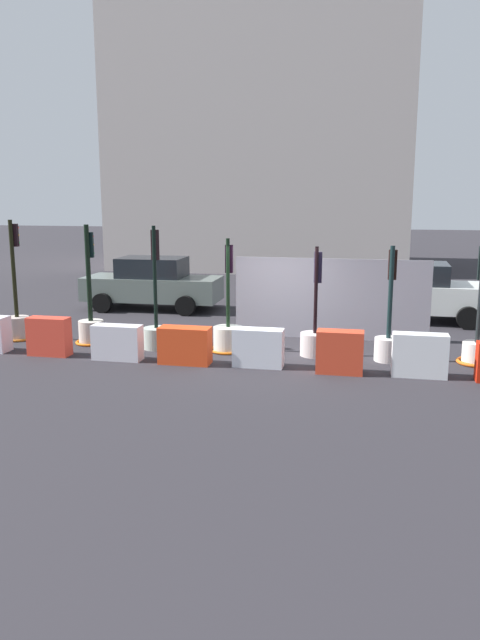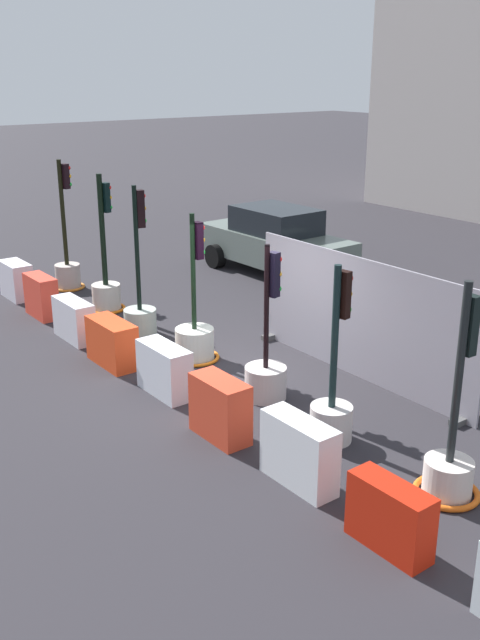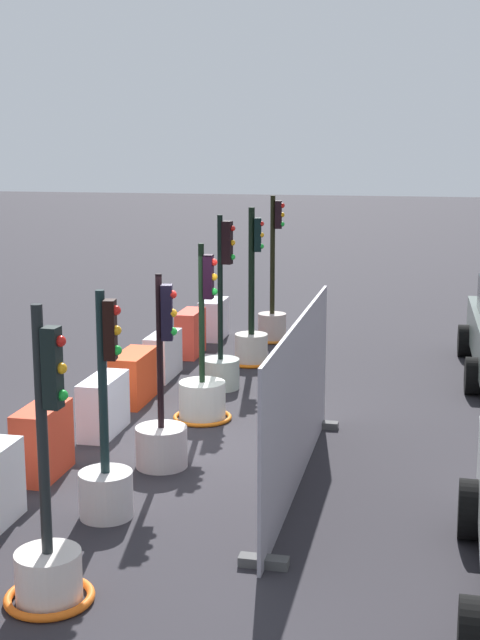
{
  "view_description": "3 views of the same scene",
  "coord_description": "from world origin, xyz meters",
  "px_view_note": "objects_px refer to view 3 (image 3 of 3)",
  "views": [
    {
      "loc": [
        2.26,
        -13.85,
        3.61
      ],
      "look_at": [
        -0.69,
        -0.15,
        0.8
      ],
      "focal_mm": 34.38,
      "sensor_mm": 36.0,
      "label": 1
    },
    {
      "loc": [
        9.32,
        -6.68,
        5.03
      ],
      "look_at": [
        -0.06,
        0.34,
        0.96
      ],
      "focal_mm": 40.68,
      "sensor_mm": 36.0,
      "label": 2
    },
    {
      "loc": [
        11.59,
        3.39,
        4.14
      ],
      "look_at": [
        -2.39,
        0.32,
        1.29
      ],
      "focal_mm": 50.17,
      "sensor_mm": 36.0,
      "label": 3
    }
  ],
  "objects_px": {
    "traffic_light_3": "(203,393)",
    "construction_barrier_2": "(163,355)",
    "traffic_light_5": "(106,472)",
    "construction_barrier_3": "(134,377)",
    "traffic_light_0": "(272,316)",
    "construction_barrier_4": "(104,406)",
    "construction_barrier_0": "(214,319)",
    "traffic_light_1": "(252,338)",
    "construction_barrier_1": "(190,333)",
    "traffic_light_4": "(162,433)",
    "traffic_light_6": "(49,555)",
    "traffic_light_2": "(221,358)",
    "construction_barrier_5": "(43,442)"
  },
  "relations": [
    {
      "from": "traffic_light_3",
      "to": "construction_barrier_2",
      "type": "height_order",
      "value": "traffic_light_3"
    },
    {
      "from": "traffic_light_3",
      "to": "construction_barrier_2",
      "type": "relative_size",
      "value": 2.39
    },
    {
      "from": "traffic_light_5",
      "to": "construction_barrier_3",
      "type": "distance_m",
      "value": 4.55
    },
    {
      "from": "traffic_light_0",
      "to": "construction_barrier_4",
      "type": "bearing_deg",
      "value": -10.99
    },
    {
      "from": "construction_barrier_0",
      "to": "traffic_light_1",
      "type": "bearing_deg",
      "value": 31.47
    },
    {
      "from": "traffic_light_3",
      "to": "construction_barrier_2",
      "type": "distance_m",
      "value": 2.62
    },
    {
      "from": "traffic_light_5",
      "to": "construction_barrier_1",
      "type": "bearing_deg",
      "value": -171.46
    },
    {
      "from": "construction_barrier_3",
      "to": "traffic_light_4",
      "type": "bearing_deg",
      "value": 25.81
    },
    {
      "from": "traffic_light_6",
      "to": "construction_barrier_4",
      "type": "xyz_separation_m",
      "value": [
        -4.67,
        -1.26,
        -0.04
      ]
    },
    {
      "from": "traffic_light_0",
      "to": "traffic_light_2",
      "type": "bearing_deg",
      "value": -2.8
    },
    {
      "from": "construction_barrier_3",
      "to": "construction_barrier_4",
      "type": "distance_m",
      "value": 1.63
    },
    {
      "from": "traffic_light_4",
      "to": "construction_barrier_2",
      "type": "bearing_deg",
      "value": -163.01
    },
    {
      "from": "construction_barrier_1",
      "to": "construction_barrier_2",
      "type": "xyz_separation_m",
      "value": [
        1.71,
        -0.03,
        -0.05
      ]
    },
    {
      "from": "construction_barrier_2",
      "to": "construction_barrier_4",
      "type": "height_order",
      "value": "construction_barrier_4"
    },
    {
      "from": "construction_barrier_4",
      "to": "traffic_light_6",
      "type": "bearing_deg",
      "value": 15.04
    },
    {
      "from": "construction_barrier_1",
      "to": "construction_barrier_3",
      "type": "xyz_separation_m",
      "value": [
        3.3,
        -0.03,
        -0.04
      ]
    },
    {
      "from": "traffic_light_6",
      "to": "traffic_light_1",
      "type": "bearing_deg",
      "value": -179.98
    },
    {
      "from": "traffic_light_2",
      "to": "traffic_light_6",
      "type": "relative_size",
      "value": 1.07
    },
    {
      "from": "traffic_light_2",
      "to": "construction_barrier_5",
      "type": "distance_m",
      "value": 4.64
    },
    {
      "from": "traffic_light_2",
      "to": "construction_barrier_2",
      "type": "bearing_deg",
      "value": -113.02
    },
    {
      "from": "construction_barrier_2",
      "to": "traffic_light_3",
      "type": "bearing_deg",
      "value": 30.33
    },
    {
      "from": "traffic_light_0",
      "to": "construction_barrier_2",
      "type": "distance_m",
      "value": 3.62
    },
    {
      "from": "traffic_light_3",
      "to": "traffic_light_5",
      "type": "distance_m",
      "value": 3.73
    },
    {
      "from": "construction_barrier_2",
      "to": "traffic_light_1",
      "type": "bearing_deg",
      "value": 133.52
    },
    {
      "from": "traffic_light_0",
      "to": "traffic_light_5",
      "type": "bearing_deg",
      "value": -1.15
    },
    {
      "from": "traffic_light_3",
      "to": "construction_barrier_0",
      "type": "height_order",
      "value": "traffic_light_3"
    },
    {
      "from": "traffic_light_1",
      "to": "traffic_light_5",
      "type": "distance_m",
      "value": 7.27
    },
    {
      "from": "traffic_light_4",
      "to": "traffic_light_6",
      "type": "relative_size",
      "value": 0.91
    },
    {
      "from": "traffic_light_0",
      "to": "traffic_light_4",
      "type": "relative_size",
      "value": 1.21
    },
    {
      "from": "traffic_light_6",
      "to": "construction_barrier_4",
      "type": "bearing_deg",
      "value": -164.96
    },
    {
      "from": "traffic_light_2",
      "to": "traffic_light_5",
      "type": "xyz_separation_m",
      "value": [
        5.48,
        0.0,
        -0.01
      ]
    },
    {
      "from": "construction_barrier_5",
      "to": "traffic_light_6",
      "type": "bearing_deg",
      "value": 25.53
    },
    {
      "from": "traffic_light_0",
      "to": "construction_barrier_2",
      "type": "relative_size",
      "value": 2.73
    },
    {
      "from": "traffic_light_3",
      "to": "construction_barrier_5",
      "type": "height_order",
      "value": "traffic_light_3"
    },
    {
      "from": "construction_barrier_2",
      "to": "construction_barrier_3",
      "type": "height_order",
      "value": "construction_barrier_3"
    },
    {
      "from": "traffic_light_5",
      "to": "construction_barrier_5",
      "type": "xyz_separation_m",
      "value": [
        -1.01,
        -1.23,
        -0.07
      ]
    },
    {
      "from": "construction_barrier_0",
      "to": "traffic_light_0",
      "type": "bearing_deg",
      "value": 90.83
    },
    {
      "from": "traffic_light_4",
      "to": "construction_barrier_1",
      "type": "xyz_separation_m",
      "value": [
        -6.04,
        -1.29,
        -0.01
      ]
    },
    {
      "from": "traffic_light_5",
      "to": "construction_barrier_1",
      "type": "distance_m",
      "value": 7.78
    },
    {
      "from": "construction_barrier_0",
      "to": "construction_barrier_3",
      "type": "relative_size",
      "value": 0.86
    },
    {
      "from": "traffic_light_5",
      "to": "construction_barrier_4",
      "type": "relative_size",
      "value": 2.37
    },
    {
      "from": "traffic_light_3",
      "to": "construction_barrier_2",
      "type": "xyz_separation_m",
      "value": [
        -2.26,
        -1.32,
        -0.01
      ]
    },
    {
      "from": "traffic_light_3",
      "to": "traffic_light_6",
      "type": "xyz_separation_m",
      "value": [
        5.63,
        0.03,
        0.04
      ]
    },
    {
      "from": "construction_barrier_1",
      "to": "construction_barrier_2",
      "type": "bearing_deg",
      "value": -1.16
    },
    {
      "from": "construction_barrier_2",
      "to": "construction_barrier_3",
      "type": "bearing_deg",
      "value": -0.01
    },
    {
      "from": "traffic_light_0",
      "to": "traffic_light_6",
      "type": "relative_size",
      "value": 1.11
    },
    {
      "from": "traffic_light_2",
      "to": "construction_barrier_0",
      "type": "xyz_separation_m",
      "value": [
        -3.84,
        -1.09,
        -0.11
      ]
    },
    {
      "from": "traffic_light_3",
      "to": "construction_barrier_1",
      "type": "height_order",
      "value": "traffic_light_3"
    },
    {
      "from": "construction_barrier_5",
      "to": "traffic_light_1",
      "type": "bearing_deg",
      "value": 167.5
    },
    {
      "from": "traffic_light_6",
      "to": "traffic_light_0",
      "type": "bearing_deg",
      "value": 179.9
    }
  ]
}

